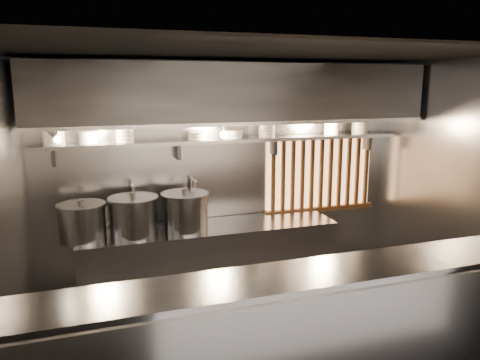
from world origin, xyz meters
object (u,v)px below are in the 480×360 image
pendant_bulb (224,134)px  stock_pot_right (185,211)px  stock_pot_mid (134,216)px  heat_lamp (54,134)px  stock_pot_left (82,222)px

pendant_bulb → stock_pot_right: (-0.50, -0.11, -0.84)m
pendant_bulb → stock_pot_mid: (-1.07, -0.12, -0.84)m
pendant_bulb → stock_pot_right: size_ratio=0.28×
heat_lamp → stock_pot_right: size_ratio=0.52×
pendant_bulb → heat_lamp: bearing=-169.0°
heat_lamp → stock_pot_left: 1.02m
stock_pot_right → pendant_bulb: bearing=12.4°
heat_lamp → pendant_bulb: (1.80, 0.35, -0.11)m
heat_lamp → stock_pot_left: size_ratio=0.60×
stock_pot_left → stock_pot_mid: stock_pot_mid is taller
pendant_bulb → stock_pot_right: 0.98m
heat_lamp → stock_pot_mid: heat_lamp is taller
stock_pot_mid → pendant_bulb: bearing=6.4°
stock_pot_mid → stock_pot_right: size_ratio=0.84×
pendant_bulb → stock_pot_mid: bearing=-173.6°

